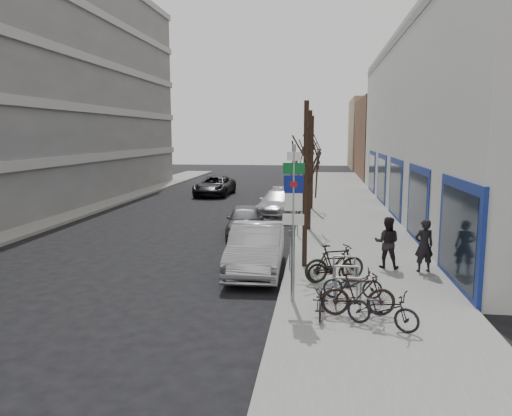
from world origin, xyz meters
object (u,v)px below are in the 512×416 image
(highway_sign_pole, at_px, (293,213))
(meter_mid, at_px, (298,218))
(bike_near_left, at_px, (321,296))
(tree_near, at_px, (306,145))
(bike_near_right, at_px, (358,294))
(bike_mid_curb, at_px, (353,281))
(bike_far_curb, at_px, (383,306))
(bike_mid_inner, at_px, (335,263))
(pedestrian_near, at_px, (424,246))
(parked_car_front, at_px, (256,249))
(lane_car, at_px, (215,186))
(bike_far_inner, at_px, (333,267))
(tree_far, at_px, (312,140))
(meter_back, at_px, (302,201))
(bike_rack, at_px, (346,277))
(meter_front, at_px, (290,246))
(pedestrian_far, at_px, (387,242))
(parked_car_mid, at_px, (245,220))
(tree_mid, at_px, (310,142))
(parked_car_back, at_px, (280,203))

(highway_sign_pole, relative_size, meter_mid, 3.31)
(bike_near_left, bearing_deg, tree_near, 97.77)
(bike_near_right, bearing_deg, bike_mid_curb, -2.58)
(bike_mid_curb, distance_m, bike_far_curb, 2.04)
(bike_mid_inner, height_order, pedestrian_near, pedestrian_near)
(parked_car_front, height_order, lane_car, parked_car_front)
(bike_mid_inner, xyz_separation_m, bike_far_inner, (-0.05, -0.08, -0.12))
(bike_near_right, relative_size, bike_far_curb, 1.07)
(tree_far, height_order, meter_back, tree_far)
(parked_car_front, bearing_deg, tree_far, 81.35)
(bike_rack, xyz_separation_m, meter_mid, (-1.65, 7.90, 0.26))
(highway_sign_pole, bearing_deg, parked_car_front, 113.42)
(meter_front, xyz_separation_m, meter_mid, (0.00, 5.50, 0.00))
(pedestrian_far, bearing_deg, bike_near_left, 75.47)
(pedestrian_far, bearing_deg, meter_front, 21.82)
(meter_mid, bearing_deg, parked_car_mid, 167.11)
(tree_near, distance_m, bike_mid_curb, 4.88)
(highway_sign_pole, xyz_separation_m, bike_far_curb, (2.09, -1.59, -1.80))
(parked_car_front, bearing_deg, meter_back, 82.18)
(meter_back, bearing_deg, bike_rack, -82.98)
(bike_near_left, distance_m, pedestrian_far, 5.04)
(pedestrian_near, relative_size, pedestrian_far, 0.99)
(meter_back, distance_m, parked_car_front, 10.93)
(meter_front, distance_m, parked_car_mid, 6.48)
(bike_mid_inner, height_order, bike_far_inner, bike_mid_inner)
(meter_front, relative_size, pedestrian_near, 0.75)
(tree_near, xyz_separation_m, lane_car, (-7.17, 19.63, -3.39))
(parked_car_mid, bearing_deg, parked_car_front, -83.88)
(meter_back, relative_size, bike_near_right, 0.71)
(tree_near, distance_m, bike_mid_inner, 3.88)
(meter_mid, bearing_deg, bike_mid_curb, -77.45)
(meter_mid, xyz_separation_m, pedestrian_far, (3.10, -4.87, 0.08))
(tree_mid, xyz_separation_m, bike_near_right, (1.41, -10.91, -3.41))
(pedestrian_near, bearing_deg, parked_car_mid, -54.02)
(meter_back, xyz_separation_m, pedestrian_near, (4.18, -10.72, 0.07))
(bike_rack, relative_size, bike_near_left, 1.49)
(tree_near, xyz_separation_m, bike_near_left, (0.53, -4.43, -3.49))
(highway_sign_pole, xyz_separation_m, bike_mid_curb, (1.56, 0.38, -1.84))
(meter_back, distance_m, bike_far_curb, 15.78)
(bike_mid_curb, bearing_deg, bike_far_curb, -165.48)
(parked_car_front, height_order, parked_car_back, parked_car_front)
(meter_front, height_order, bike_far_curb, meter_front)
(bike_mid_inner, bearing_deg, tree_far, -18.92)
(bike_far_inner, bearing_deg, pedestrian_near, -72.80)
(parked_car_back, relative_size, lane_car, 0.99)
(parked_car_front, xyz_separation_m, pedestrian_far, (4.21, 0.50, 0.22))
(bike_far_inner, xyz_separation_m, pedestrian_near, (2.86, 1.52, 0.39))
(bike_mid_inner, relative_size, bike_far_inner, 1.27)
(tree_mid, relative_size, parked_car_back, 1.08)
(pedestrian_near, bearing_deg, bike_near_left, 40.11)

